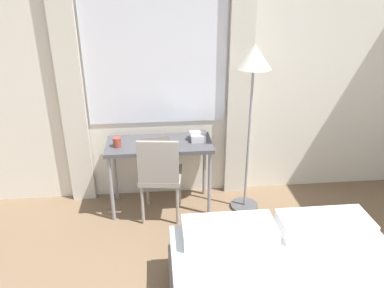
% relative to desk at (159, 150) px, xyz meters
% --- Properties ---
extents(wall_back_with_window, '(5.46, 0.13, 2.70)m').
position_rel_desk_xyz_m(wall_back_with_window, '(0.44, 0.31, 0.69)').
color(wall_back_with_window, silver).
rests_on(wall_back_with_window, ground_plane).
extents(desk, '(1.04, 0.47, 0.74)m').
position_rel_desk_xyz_m(desk, '(0.00, 0.00, 0.00)').
color(desk, '#4C4C51').
rests_on(desk, ground_plane).
extents(desk_chair, '(0.45, 0.45, 0.89)m').
position_rel_desk_xyz_m(desk_chair, '(-0.00, -0.21, -0.15)').
color(desk_chair, gray).
rests_on(desk_chair, ground_plane).
extents(standing_lamp, '(0.32, 0.32, 1.70)m').
position_rel_desk_xyz_m(standing_lamp, '(0.87, -0.11, 0.74)').
color(standing_lamp, '#4C4C51').
rests_on(standing_lamp, ground_plane).
extents(telephone, '(0.17, 0.18, 0.09)m').
position_rel_desk_xyz_m(telephone, '(0.39, 0.03, 0.12)').
color(telephone, silver).
rests_on(telephone, desk).
extents(book, '(0.32, 0.21, 0.02)m').
position_rel_desk_xyz_m(book, '(-0.04, -0.00, 0.09)').
color(book, '#4C4238').
rests_on(book, desk).
extents(mug, '(0.08, 0.08, 0.09)m').
position_rel_desk_xyz_m(mug, '(-0.40, -0.05, 0.12)').
color(mug, '#993F33').
rests_on(mug, desk).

